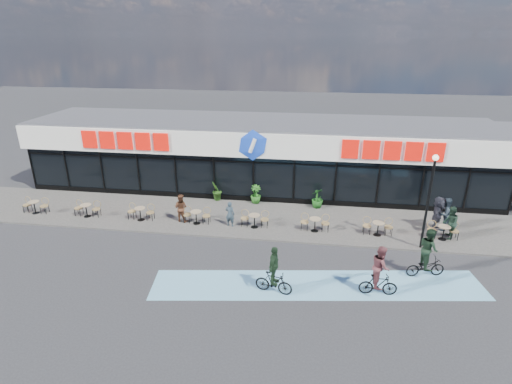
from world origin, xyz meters
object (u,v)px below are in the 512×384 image
(pedestrian_c, at_px, (445,214))
(cyclist_b, at_px, (427,257))
(lamp_post, at_px, (429,194))
(pedestrian_a, at_px, (450,223))
(patron_right, at_px, (181,208))
(cyclist_a, at_px, (380,273))
(potted_plant_mid, at_px, (217,191))
(potted_plant_left, at_px, (256,194))
(pedestrian_b, at_px, (438,213))
(patron_left, at_px, (230,214))
(bistro_set_0, at_px, (35,205))
(potted_plant_right, at_px, (317,198))

(pedestrian_c, xyz_separation_m, cyclist_b, (-2.03, -4.61, -0.05))
(lamp_post, relative_size, pedestrian_a, 2.74)
(patron_right, relative_size, cyclist_a, 0.73)
(potted_plant_mid, height_order, pedestrian_c, pedestrian_c)
(potted_plant_left, bearing_deg, cyclist_b, -38.91)
(lamp_post, height_order, pedestrian_b, lamp_post)
(pedestrian_b, relative_size, pedestrian_c, 1.03)
(patron_left, relative_size, patron_right, 0.89)
(lamp_post, distance_m, cyclist_a, 5.27)
(lamp_post, bearing_deg, potted_plant_left, 153.55)
(pedestrian_a, height_order, pedestrian_b, pedestrian_b)
(bistro_set_0, distance_m, patron_left, 11.70)
(potted_plant_right, bearing_deg, pedestrian_b, -18.14)
(bistro_set_0, relative_size, cyclist_a, 0.69)
(bistro_set_0, distance_m, potted_plant_left, 13.06)
(bistro_set_0, distance_m, pedestrian_c, 23.18)
(patron_right, xyz_separation_m, cyclist_b, (12.26, -3.68, 0.06))
(potted_plant_right, bearing_deg, pedestrian_a, -24.22)
(potted_plant_left, xyz_separation_m, cyclist_a, (6.24, -8.55, 0.32))
(bistro_set_0, bearing_deg, cyclist_b, -9.54)
(potted_plant_right, bearing_deg, potted_plant_left, 177.28)
(patron_left, bearing_deg, pedestrian_a, -168.88)
(potted_plant_mid, distance_m, pedestrian_a, 13.39)
(lamp_post, bearing_deg, pedestrian_c, 52.97)
(potted_plant_left, bearing_deg, potted_plant_right, -2.72)
(potted_plant_mid, height_order, pedestrian_a, pedestrian_a)
(potted_plant_left, bearing_deg, pedestrian_b, -12.55)
(patron_left, bearing_deg, potted_plant_left, -95.33)
(potted_plant_right, height_order, cyclist_a, cyclist_a)
(bistro_set_0, distance_m, cyclist_b, 21.42)
(potted_plant_right, distance_m, cyclist_a, 8.72)
(patron_left, bearing_deg, lamp_post, -175.81)
(potted_plant_left, bearing_deg, pedestrian_a, -16.93)
(cyclist_a, bearing_deg, bistro_set_0, 164.47)
(bistro_set_0, bearing_deg, potted_plant_mid, 18.12)
(potted_plant_left, height_order, cyclist_a, cyclist_a)
(patron_right, height_order, cyclist_b, cyclist_b)
(potted_plant_mid, bearing_deg, bistro_set_0, -161.88)
(potted_plant_left, bearing_deg, cyclist_a, -53.86)
(patron_left, xyz_separation_m, cyclist_a, (7.18, -5.15, 0.19))
(potted_plant_left, height_order, pedestrian_b, pedestrian_b)
(patron_left, xyz_separation_m, pedestrian_b, (11.06, 1.15, 0.23))
(potted_plant_right, relative_size, pedestrian_b, 0.64)
(cyclist_b, bearing_deg, patron_right, 163.31)
(cyclist_a, xyz_separation_m, cyclist_b, (2.24, 1.70, -0.04))
(lamp_post, distance_m, potted_plant_right, 6.99)
(bistro_set_0, bearing_deg, cyclist_a, -15.53)
(potted_plant_mid, distance_m, patron_right, 3.44)
(pedestrian_a, distance_m, cyclist_b, 4.17)
(potted_plant_right, height_order, cyclist_b, cyclist_b)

